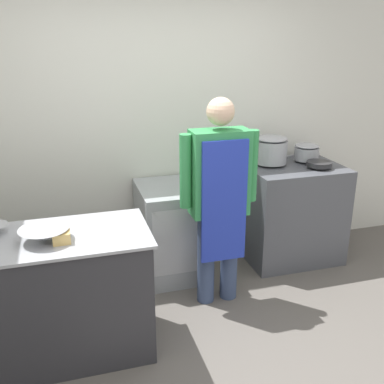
{
  "coord_description": "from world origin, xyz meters",
  "views": [
    {
      "loc": [
        -0.84,
        -2.28,
        2.09
      ],
      "look_at": [
        0.11,
        0.93,
        0.92
      ],
      "focal_mm": 42.0,
      "sensor_mm": 36.0,
      "label": 1
    }
  ],
  "objects_px": {
    "plastic_tub": "(62,237)",
    "stock_pot": "(271,149)",
    "person_cook": "(219,192)",
    "saute_pan": "(319,164)",
    "mixing_bowl": "(44,235)",
    "sauce_pot": "(307,152)",
    "stove": "(292,213)",
    "fridge_unit": "(171,231)"
  },
  "relations": [
    {
      "from": "plastic_tub",
      "to": "stock_pot",
      "type": "distance_m",
      "value": 2.21
    },
    {
      "from": "person_cook",
      "to": "saute_pan",
      "type": "height_order",
      "value": "person_cook"
    },
    {
      "from": "saute_pan",
      "to": "mixing_bowl",
      "type": "bearing_deg",
      "value": -162.15
    },
    {
      "from": "stock_pot",
      "to": "sauce_pot",
      "type": "distance_m",
      "value": 0.38
    },
    {
      "from": "person_cook",
      "to": "saute_pan",
      "type": "distance_m",
      "value": 1.19
    },
    {
      "from": "plastic_tub",
      "to": "person_cook",
      "type": "bearing_deg",
      "value": 19.76
    },
    {
      "from": "stove",
      "to": "mixing_bowl",
      "type": "height_order",
      "value": "mixing_bowl"
    },
    {
      "from": "plastic_tub",
      "to": "saute_pan",
      "type": "xyz_separation_m",
      "value": [
        2.3,
        0.83,
        0.06
      ]
    },
    {
      "from": "stove",
      "to": "plastic_tub",
      "type": "bearing_deg",
      "value": -156.07
    },
    {
      "from": "person_cook",
      "to": "mixing_bowl",
      "type": "relative_size",
      "value": 5.36
    },
    {
      "from": "stove",
      "to": "fridge_unit",
      "type": "height_order",
      "value": "stove"
    },
    {
      "from": "stock_pot",
      "to": "saute_pan",
      "type": "bearing_deg",
      "value": -31.58
    },
    {
      "from": "person_cook",
      "to": "stock_pot",
      "type": "xyz_separation_m",
      "value": [
        0.74,
        0.63,
        0.14
      ]
    },
    {
      "from": "fridge_unit",
      "to": "saute_pan",
      "type": "distance_m",
      "value": 1.49
    },
    {
      "from": "mixing_bowl",
      "to": "sauce_pot",
      "type": "bearing_deg",
      "value": 22.71
    },
    {
      "from": "fridge_unit",
      "to": "stock_pot",
      "type": "xyz_separation_m",
      "value": [
        1.0,
        0.09,
        0.66
      ]
    },
    {
      "from": "stove",
      "to": "saute_pan",
      "type": "relative_size",
      "value": 4.17
    },
    {
      "from": "person_cook",
      "to": "mixing_bowl",
      "type": "height_order",
      "value": "person_cook"
    },
    {
      "from": "person_cook",
      "to": "mixing_bowl",
      "type": "bearing_deg",
      "value": -163.89
    },
    {
      "from": "stove",
      "to": "fridge_unit",
      "type": "xyz_separation_m",
      "value": [
        -1.19,
        0.02,
        -0.05
      ]
    },
    {
      "from": "stock_pot",
      "to": "saute_pan",
      "type": "height_order",
      "value": "stock_pot"
    },
    {
      "from": "fridge_unit",
      "to": "saute_pan",
      "type": "xyz_separation_m",
      "value": [
        1.37,
        -0.14,
        0.56
      ]
    },
    {
      "from": "plastic_tub",
      "to": "sauce_pot",
      "type": "height_order",
      "value": "sauce_pot"
    },
    {
      "from": "mixing_bowl",
      "to": "saute_pan",
      "type": "xyz_separation_m",
      "value": [
        2.4,
        0.77,
        0.06
      ]
    },
    {
      "from": "saute_pan",
      "to": "sauce_pot",
      "type": "relative_size",
      "value": 0.98
    },
    {
      "from": "plastic_tub",
      "to": "stock_pot",
      "type": "relative_size",
      "value": 0.36
    },
    {
      "from": "saute_pan",
      "to": "plastic_tub",
      "type": "bearing_deg",
      "value": -160.21
    },
    {
      "from": "plastic_tub",
      "to": "sauce_pot",
      "type": "relative_size",
      "value": 0.46
    },
    {
      "from": "fridge_unit",
      "to": "stock_pot",
      "type": "relative_size",
      "value": 2.81
    },
    {
      "from": "stove",
      "to": "saute_pan",
      "type": "bearing_deg",
      "value": -32.91
    },
    {
      "from": "stock_pot",
      "to": "saute_pan",
      "type": "relative_size",
      "value": 1.31
    },
    {
      "from": "stock_pot",
      "to": "plastic_tub",
      "type": "bearing_deg",
      "value": -151.17
    },
    {
      "from": "fridge_unit",
      "to": "mixing_bowl",
      "type": "height_order",
      "value": "mixing_bowl"
    },
    {
      "from": "mixing_bowl",
      "to": "stock_pot",
      "type": "bearing_deg",
      "value": 26.4
    },
    {
      "from": "stove",
      "to": "mixing_bowl",
      "type": "bearing_deg",
      "value": -158.23
    },
    {
      "from": "stove",
      "to": "person_cook",
      "type": "bearing_deg",
      "value": -151.16
    },
    {
      "from": "fridge_unit",
      "to": "person_cook",
      "type": "xyz_separation_m",
      "value": [
        0.25,
        -0.54,
        0.53
      ]
    },
    {
      "from": "fridge_unit",
      "to": "plastic_tub",
      "type": "distance_m",
      "value": 1.43
    },
    {
      "from": "stove",
      "to": "plastic_tub",
      "type": "xyz_separation_m",
      "value": [
        -2.13,
        -0.94,
        0.44
      ]
    },
    {
      "from": "sauce_pot",
      "to": "fridge_unit",
      "type": "bearing_deg",
      "value": -176.04
    },
    {
      "from": "stove",
      "to": "mixing_bowl",
      "type": "distance_m",
      "value": 2.44
    },
    {
      "from": "person_cook",
      "to": "sauce_pot",
      "type": "xyz_separation_m",
      "value": [
        1.12,
        0.63,
        0.09
      ]
    }
  ]
}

